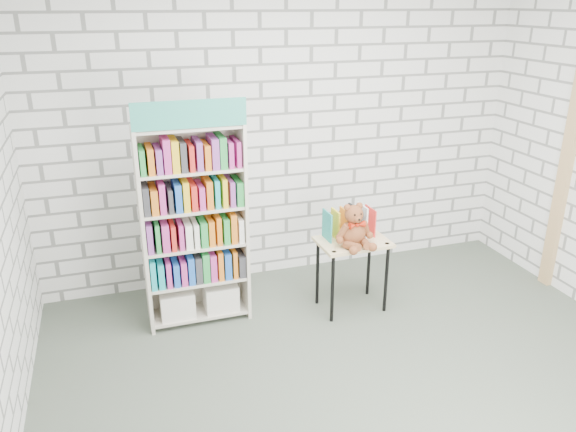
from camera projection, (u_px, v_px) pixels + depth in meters
name	position (u px, v px, depth m)	size (l,w,h in m)	color
ground	(377.00, 393.00, 3.82)	(4.50, 4.50, 0.00)	#495245
room_shell	(395.00, 135.00, 3.17)	(4.52, 4.02, 2.81)	silver
bookshelf	(194.00, 224.00, 4.43)	(0.82, 0.32, 1.84)	beige
display_table	(353.00, 250.00, 4.69)	(0.60, 0.42, 0.63)	#DCC284
table_books	(349.00, 223.00, 4.70)	(0.41, 0.19, 0.24)	teal
teddy_bear	(354.00, 229.00, 4.51)	(0.33, 0.31, 0.36)	brown
door_trim	(564.00, 176.00, 4.92)	(0.05, 0.12, 2.10)	tan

